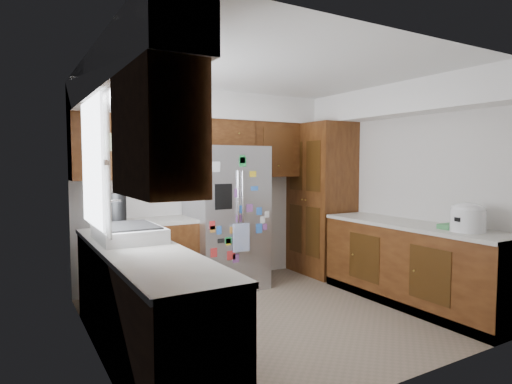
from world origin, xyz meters
TOP-DOWN VIEW (x-y plane):
  - floor at (0.00, 0.00)m, footprint 3.60×3.60m
  - room_shell at (-0.11, 0.36)m, footprint 3.64×3.24m
  - left_counter_run at (-1.36, 0.03)m, footprint 1.36×3.20m
  - right_counter_run at (1.50, -0.47)m, footprint 0.63×2.25m
  - pantry at (1.50, 1.15)m, footprint 0.60×0.90m
  - fridge at (-0.00, 1.20)m, footprint 0.90×0.79m
  - bridge_cabinet at (0.00, 1.43)m, footprint 0.96×0.34m
  - fridge_top_items at (-0.03, 1.43)m, footprint 0.77×0.31m
  - sink_assembly at (-1.50, 0.10)m, footprint 0.52×0.70m
  - left_counter_clutter at (-1.46, 0.83)m, footprint 0.32×0.89m
  - rice_cooker at (1.50, -1.12)m, footprint 0.34×0.33m
  - paper_towel at (1.44, -1.05)m, footprint 0.11×0.11m

SIDE VIEW (x-z plane):
  - floor at x=0.00m, z-range 0.00..0.00m
  - right_counter_run at x=1.50m, z-range -0.04..0.88m
  - left_counter_run at x=-1.36m, z-range -0.03..0.89m
  - fridge at x=0.00m, z-range 0.00..1.80m
  - sink_assembly at x=-1.50m, z-range 0.80..1.17m
  - paper_towel at x=1.44m, z-range 0.92..1.17m
  - left_counter_clutter at x=-1.46m, z-range 0.86..1.24m
  - rice_cooker at x=1.50m, z-range 0.93..1.21m
  - pantry at x=1.50m, z-range 0.00..2.15m
  - room_shell at x=-0.11m, z-range 0.56..3.08m
  - bridge_cabinet at x=0.00m, z-range 1.80..2.15m
  - fridge_top_items at x=-0.03m, z-range 2.13..2.44m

